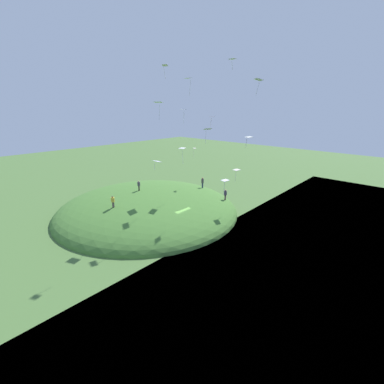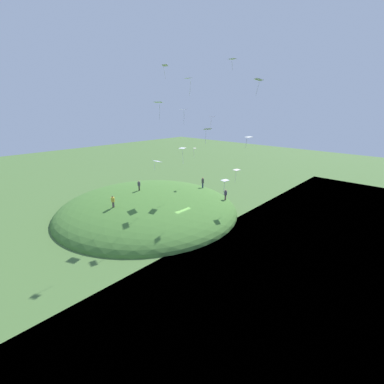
{
  "view_description": "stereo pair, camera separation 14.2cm",
  "coord_description": "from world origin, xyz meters",
  "px_view_note": "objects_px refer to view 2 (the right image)",
  "views": [
    {
      "loc": [
        -23.0,
        22.22,
        15.25
      ],
      "look_at": [
        -0.61,
        -2.12,
        4.39
      ],
      "focal_mm": 24.01,
      "sensor_mm": 36.0,
      "label": 1
    },
    {
      "loc": [
        -23.11,
        22.12,
        15.25
      ],
      "look_at": [
        -0.61,
        -2.12,
        4.39
      ],
      "focal_mm": 24.01,
      "sensor_mm": 36.0,
      "label": 2
    }
  ],
  "objects_px": {
    "person_watching_kites": "(113,200)",
    "kite_11": "(182,149)",
    "kite_8": "(212,117)",
    "mooring_post": "(215,224)",
    "kite_2": "(225,181)",
    "kite_3": "(258,80)",
    "kite_7": "(195,149)",
    "person_walking_path": "(226,193)",
    "person_near_shore": "(203,181)",
    "kite_10": "(188,79)",
    "person_on_hilltop": "(139,184)",
    "kite_12": "(158,103)",
    "kite_0": "(157,161)",
    "kite_9": "(249,137)",
    "kite_4": "(237,170)",
    "kite_1": "(232,59)",
    "kite_13": "(165,67)",
    "kite_5": "(183,110)",
    "kite_6": "(207,130)"
  },
  "relations": [
    {
      "from": "kite_3",
      "to": "mooring_post",
      "type": "relative_size",
      "value": 1.63
    },
    {
      "from": "person_on_hilltop",
      "to": "kite_2",
      "type": "xyz_separation_m",
      "value": [
        -14.74,
        -1.85,
        2.95
      ]
    },
    {
      "from": "kite_11",
      "to": "kite_12",
      "type": "distance_m",
      "value": 6.82
    },
    {
      "from": "kite_7",
      "to": "kite_8",
      "type": "bearing_deg",
      "value": 150.14
    },
    {
      "from": "person_walking_path",
      "to": "kite_11",
      "type": "xyz_separation_m",
      "value": [
        3.53,
        5.87,
        7.22
      ]
    },
    {
      "from": "kite_9",
      "to": "kite_11",
      "type": "xyz_separation_m",
      "value": [
        9.71,
        1.21,
        -2.2
      ]
    },
    {
      "from": "kite_0",
      "to": "kite_11",
      "type": "distance_m",
      "value": 4.0
    },
    {
      "from": "person_watching_kites",
      "to": "kite_2",
      "type": "relative_size",
      "value": 0.88
    },
    {
      "from": "person_watching_kites",
      "to": "kite_0",
      "type": "relative_size",
      "value": 1.22
    },
    {
      "from": "kite_3",
      "to": "kite_9",
      "type": "relative_size",
      "value": 1.46
    },
    {
      "from": "kite_0",
      "to": "kite_9",
      "type": "xyz_separation_m",
      "value": [
        -11.24,
        -4.59,
        3.69
      ]
    },
    {
      "from": "person_watching_kites",
      "to": "mooring_post",
      "type": "xyz_separation_m",
      "value": [
        -10.41,
        -8.69,
        -3.12
      ]
    },
    {
      "from": "kite_4",
      "to": "kite_3",
      "type": "bearing_deg",
      "value": 152.27
    },
    {
      "from": "person_near_shore",
      "to": "person_walking_path",
      "type": "relative_size",
      "value": 1.06
    },
    {
      "from": "kite_8",
      "to": "person_watching_kites",
      "type": "bearing_deg",
      "value": 57.71
    },
    {
      "from": "kite_4",
      "to": "kite_7",
      "type": "bearing_deg",
      "value": -10.86
    },
    {
      "from": "person_watching_kites",
      "to": "kite_4",
      "type": "height_order",
      "value": "kite_4"
    },
    {
      "from": "person_on_hilltop",
      "to": "kite_11",
      "type": "relative_size",
      "value": 0.69
    },
    {
      "from": "mooring_post",
      "to": "person_watching_kites",
      "type": "bearing_deg",
      "value": 39.87
    },
    {
      "from": "kite_5",
      "to": "kite_12",
      "type": "bearing_deg",
      "value": 69.4
    },
    {
      "from": "person_near_shore",
      "to": "kite_5",
      "type": "relative_size",
      "value": 0.93
    },
    {
      "from": "person_walking_path",
      "to": "person_watching_kites",
      "type": "bearing_deg",
      "value": -17.99
    },
    {
      "from": "kite_8",
      "to": "mooring_post",
      "type": "relative_size",
      "value": 1.1
    },
    {
      "from": "person_near_shore",
      "to": "person_walking_path",
      "type": "xyz_separation_m",
      "value": [
        -5.45,
        0.88,
        -0.72
      ]
    },
    {
      "from": "person_near_shore",
      "to": "kite_10",
      "type": "relative_size",
      "value": 0.83
    },
    {
      "from": "person_walking_path",
      "to": "kite_12",
      "type": "xyz_separation_m",
      "value": [
        5.56,
        8.21,
        13.3
      ]
    },
    {
      "from": "kite_2",
      "to": "kite_12",
      "type": "relative_size",
      "value": 0.78
    },
    {
      "from": "kite_5",
      "to": "kite_6",
      "type": "relative_size",
      "value": 1.09
    },
    {
      "from": "person_watching_kites",
      "to": "kite_11",
      "type": "relative_size",
      "value": 0.69
    },
    {
      "from": "kite_5",
      "to": "kite_7",
      "type": "relative_size",
      "value": 1.2
    },
    {
      "from": "kite_3",
      "to": "kite_7",
      "type": "distance_m",
      "value": 16.32
    },
    {
      "from": "kite_8",
      "to": "kite_9",
      "type": "distance_m",
      "value": 6.63
    },
    {
      "from": "kite_7",
      "to": "kite_11",
      "type": "bearing_deg",
      "value": 117.29
    },
    {
      "from": "kite_0",
      "to": "kite_9",
      "type": "distance_m",
      "value": 12.69
    },
    {
      "from": "kite_8",
      "to": "kite_11",
      "type": "xyz_separation_m",
      "value": [
        3.48,
        2.1,
        -4.27
      ]
    },
    {
      "from": "kite_3",
      "to": "kite_11",
      "type": "relative_size",
      "value": 0.82
    },
    {
      "from": "person_on_hilltop",
      "to": "kite_11",
      "type": "distance_m",
      "value": 9.09
    },
    {
      "from": "kite_7",
      "to": "kite_1",
      "type": "bearing_deg",
      "value": 166.12
    },
    {
      "from": "kite_10",
      "to": "kite_5",
      "type": "bearing_deg",
      "value": 61.19
    },
    {
      "from": "person_walking_path",
      "to": "kite_2",
      "type": "xyz_separation_m",
      "value": [
        -4.96,
        7.32,
        4.46
      ]
    },
    {
      "from": "kite_7",
      "to": "kite_10",
      "type": "bearing_deg",
      "value": 122.09
    },
    {
      "from": "kite_0",
      "to": "kite_4",
      "type": "xyz_separation_m",
      "value": [
        -8.04,
        -7.37,
        -1.25
      ]
    },
    {
      "from": "kite_2",
      "to": "person_near_shore",
      "type": "bearing_deg",
      "value": -38.25
    },
    {
      "from": "kite_2",
      "to": "mooring_post",
      "type": "distance_m",
      "value": 6.74
    },
    {
      "from": "person_near_shore",
      "to": "mooring_post",
      "type": "relative_size",
      "value": 1.62
    },
    {
      "from": "kite_2",
      "to": "kite_10",
      "type": "xyz_separation_m",
      "value": [
        8.89,
        -3.13,
        11.9
      ]
    },
    {
      "from": "kite_8",
      "to": "mooring_post",
      "type": "bearing_deg",
      "value": 139.41
    },
    {
      "from": "kite_1",
      "to": "kite_8",
      "type": "relative_size",
      "value": 0.99
    },
    {
      "from": "kite_2",
      "to": "kite_13",
      "type": "height_order",
      "value": "kite_13"
    },
    {
      "from": "kite_9",
      "to": "kite_10",
      "type": "distance_m",
      "value": 12.28
    }
  ]
}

